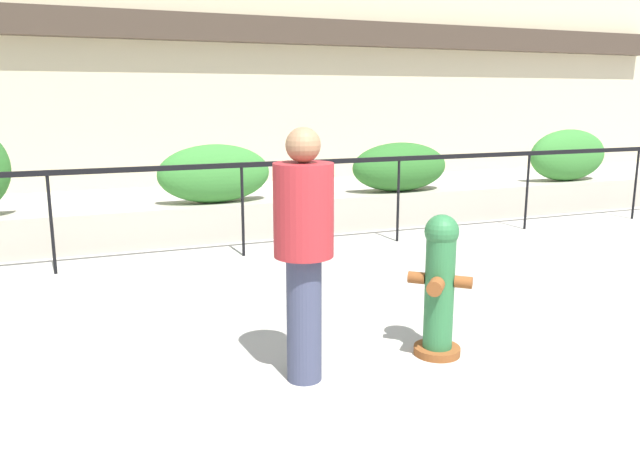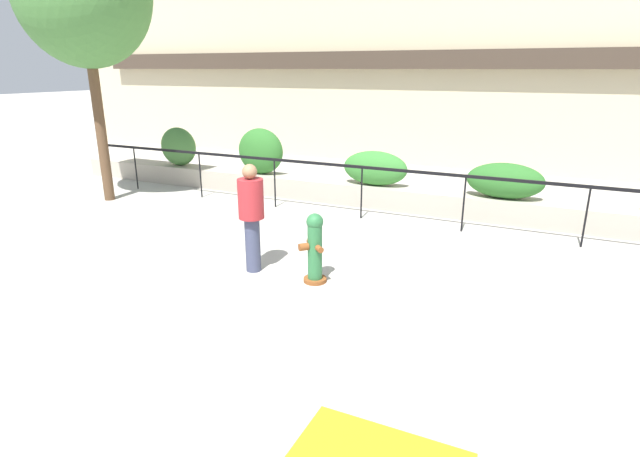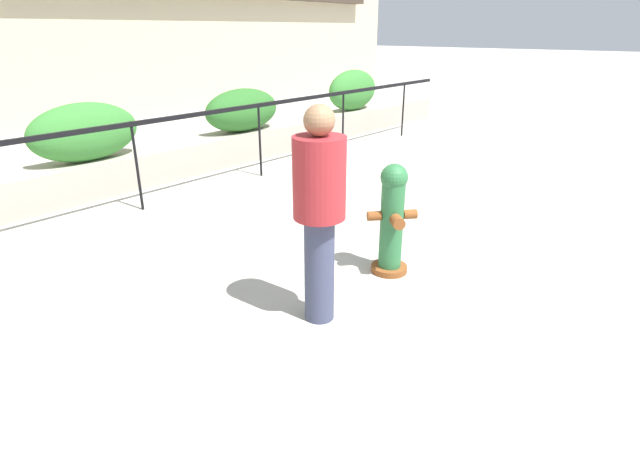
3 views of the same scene
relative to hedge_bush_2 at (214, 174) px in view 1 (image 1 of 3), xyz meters
name	(u,v)px [view 1 (image 1 of 3)]	position (x,y,z in m)	size (l,w,h in m)	color
planter_wall_low	(223,220)	(0.09, 0.00, -0.65)	(18.00, 0.70, 0.50)	#ADA393
fence_railing_segment	(242,174)	(0.09, -1.10, 0.12)	(15.00, 0.05, 1.15)	black
hedge_bush_2	(214,174)	(0.00, 0.00, 0.00)	(1.54, 0.61, 0.80)	#387F33
hedge_bush_3	(400,167)	(2.86, 0.00, -0.03)	(1.57, 0.70, 0.74)	#2D6B28
hedge_bush_4	(568,155)	(6.14, 0.00, 0.04)	(1.55, 0.58, 0.88)	#387F33
fire_hydrant	(440,285)	(0.67, -4.57, -0.35)	(0.50, 0.50, 1.08)	brown
pedestrian	(304,240)	(-0.41, -4.59, 0.09)	(0.57, 0.57, 1.73)	#383D56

